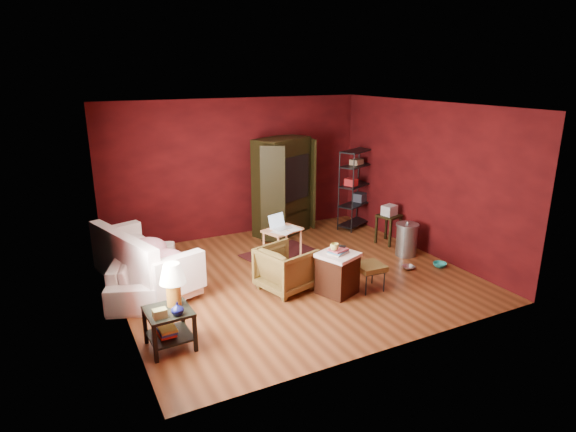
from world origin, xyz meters
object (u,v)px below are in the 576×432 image
at_px(armchair, 286,266).
at_px(wire_shelving, 356,185).
at_px(tv_armoire, 283,185).
at_px(side_table, 171,298).
at_px(hamper, 337,272).
at_px(laptop_desk, 282,232).
at_px(sofa, 143,264).

xyz_separation_m(armchair, wire_shelving, (2.76, 2.13, 0.55)).
bearing_deg(wire_shelving, tv_armoire, 143.28).
relative_size(side_table, hamper, 1.42).
height_order(side_table, tv_armoire, tv_armoire).
bearing_deg(side_table, armchair, 21.42).
xyz_separation_m(armchair, hamper, (0.65, -0.48, -0.04)).
relative_size(laptop_desk, tv_armoire, 0.41).
xyz_separation_m(sofa, tv_armoire, (3.15, 1.38, 0.65)).
bearing_deg(side_table, wire_shelving, 31.51).
distance_m(armchair, hamper, 0.80).
xyz_separation_m(side_table, tv_armoire, (3.16, 3.24, 0.41)).
relative_size(hamper, laptop_desk, 0.92).
bearing_deg(laptop_desk, hamper, -103.51).
bearing_deg(tv_armoire, hamper, -125.15).
xyz_separation_m(armchair, side_table, (-1.98, -0.78, 0.26)).
bearing_deg(laptop_desk, armchair, -131.55).
distance_m(sofa, wire_shelving, 4.89).
bearing_deg(hamper, wire_shelving, 50.91).
distance_m(armchair, wire_shelving, 3.53).
height_order(laptop_desk, wire_shelving, wire_shelving).
distance_m(side_table, laptop_desk, 3.18).
height_order(armchair, wire_shelving, wire_shelving).
distance_m(laptop_desk, wire_shelving, 2.48).
relative_size(armchair, tv_armoire, 0.38).
relative_size(sofa, laptop_desk, 2.46).
xyz_separation_m(hamper, wire_shelving, (2.12, 2.61, 0.60)).
height_order(laptop_desk, tv_armoire, tv_armoire).
bearing_deg(armchair, hamper, -142.25).
distance_m(armchair, tv_armoire, 2.81).
relative_size(sofa, side_table, 1.89).
bearing_deg(sofa, laptop_desk, -67.78).
height_order(side_table, wire_shelving, wire_shelving).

